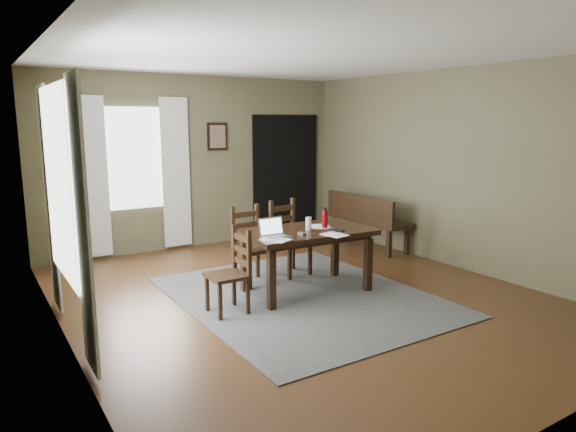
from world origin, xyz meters
TOP-DOWN VIEW (x-y plane):
  - ground at (0.00, 0.00)m, footprint 5.00×6.00m
  - room_shell at (0.00, 0.00)m, footprint 5.02×6.02m
  - rug at (0.00, 0.00)m, footprint 2.60×3.20m
  - dining_table at (0.15, 0.13)m, footprint 1.53×0.97m
  - chair_end at (-0.90, -0.01)m, footprint 0.39×0.39m
  - chair_back_left at (-0.23, 0.78)m, footprint 0.45×0.45m
  - chair_back_right at (0.35, 0.84)m, footprint 0.47×0.47m
  - bench at (2.14, 1.38)m, footprint 0.49×1.52m
  - laptop at (-0.37, -0.00)m, footprint 0.31×0.25m
  - computer_mouse at (-0.07, -0.09)m, footprint 0.06×0.10m
  - tv_remote at (0.39, -0.12)m, footprint 0.13×0.20m
  - drinking_glass at (0.16, 0.10)m, footprint 0.09×0.09m
  - water_bottle at (0.38, 0.09)m, footprint 0.09×0.09m
  - paper_a at (-0.43, -0.13)m, footprint 0.34×0.37m
  - paper_b at (0.24, -0.27)m, footprint 0.25×0.31m
  - paper_d at (0.38, 0.18)m, footprint 0.32×0.36m
  - window_left at (-2.47, 0.20)m, footprint 0.01×1.30m
  - window_back at (-1.00, 2.97)m, footprint 1.00×0.01m
  - curtain_left_near at (-2.44, -0.62)m, footprint 0.03×0.48m
  - curtain_left_far at (-2.44, 1.02)m, footprint 0.03×0.48m
  - curtain_back_left at (-1.62, 2.94)m, footprint 0.44×0.03m
  - curtain_back_right at (-0.38, 2.94)m, footprint 0.44×0.03m
  - framed_picture at (0.35, 2.97)m, footprint 0.34×0.03m
  - doorway_back at (1.65, 2.97)m, footprint 1.30×0.03m

SIDE VIEW (x-z plane):
  - ground at x=0.00m, z-range -0.01..0.00m
  - rug at x=0.00m, z-range 0.00..0.01m
  - chair_end at x=-0.90m, z-range -0.01..0.89m
  - chair_back_left at x=-0.23m, z-range -0.01..0.95m
  - chair_back_right at x=0.35m, z-range -0.01..0.96m
  - bench at x=2.14m, z-range 0.08..0.94m
  - dining_table at x=0.15m, z-range 0.29..1.03m
  - paper_b at x=0.24m, z-range 0.75..0.75m
  - paper_d at x=0.38m, z-range 0.75..0.76m
  - paper_a at x=-0.43m, z-range 0.75..0.76m
  - tv_remote at x=0.39m, z-range 0.75..0.77m
  - computer_mouse at x=-0.07m, z-range 0.75..0.78m
  - laptop at x=-0.37m, z-range 0.70..0.91m
  - drinking_glass at x=0.16m, z-range 0.75..0.90m
  - water_bottle at x=0.38m, z-range 0.74..0.99m
  - doorway_back at x=1.65m, z-range 0.00..2.10m
  - curtain_left_near at x=-2.44m, z-range 0.05..2.35m
  - curtain_left_far at x=-2.44m, z-range 0.05..2.35m
  - curtain_back_left at x=-1.62m, z-range 0.05..2.35m
  - curtain_back_right at x=-0.38m, z-range 0.05..2.35m
  - window_left at x=-2.47m, z-range 0.60..2.30m
  - window_back at x=-1.00m, z-range 0.70..2.20m
  - framed_picture at x=0.35m, z-range 1.53..1.97m
  - room_shell at x=0.00m, z-range 0.45..3.16m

